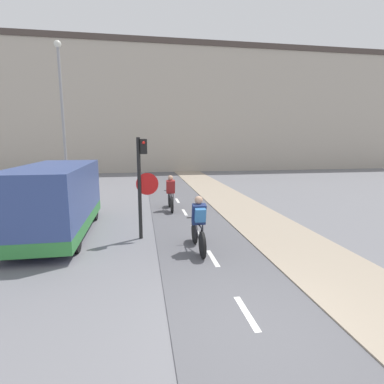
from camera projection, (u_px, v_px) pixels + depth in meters
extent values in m
plane|color=slate|center=(257.00, 332.00, 4.74)|extent=(120.00, 120.00, 0.00)
cube|color=#56565B|center=(257.00, 331.00, 4.74)|extent=(2.74, 60.00, 0.02)
cube|color=white|center=(246.00, 313.00, 5.22)|extent=(0.12, 1.10, 0.00)
cube|color=white|center=(213.00, 258.00, 7.65)|extent=(0.12, 1.10, 0.00)
cube|color=white|center=(195.00, 230.00, 10.08)|extent=(0.12, 1.10, 0.00)
cube|color=white|center=(185.00, 212.00, 12.51)|extent=(0.12, 1.10, 0.00)
cube|color=white|center=(177.00, 201.00, 14.94)|extent=(0.12, 1.10, 0.00)
cube|color=white|center=(172.00, 192.00, 17.36)|extent=(0.12, 1.10, 0.00)
cube|color=#B2A899|center=(157.00, 112.00, 29.72)|extent=(60.00, 5.00, 11.43)
cube|color=#473D38|center=(156.00, 48.00, 28.70)|extent=(60.00, 5.20, 0.50)
cylinder|color=black|center=(140.00, 189.00, 9.00)|extent=(0.11, 0.11, 3.08)
cube|color=black|center=(144.00, 147.00, 8.81)|extent=(0.20, 0.20, 0.44)
sphere|color=red|center=(144.00, 143.00, 8.68)|extent=(0.09, 0.09, 0.09)
cone|color=red|center=(147.00, 184.00, 9.01)|extent=(0.67, 0.01, 0.67)
cone|color=silver|center=(147.00, 184.00, 9.02)|extent=(0.60, 0.02, 0.60)
cylinder|color=gray|center=(63.00, 124.00, 15.80)|extent=(0.14, 0.14, 7.69)
sphere|color=silver|center=(58.00, 44.00, 15.12)|extent=(0.36, 0.36, 0.36)
cylinder|color=black|center=(202.00, 245.00, 7.67)|extent=(0.07, 0.69, 0.69)
cylinder|color=black|center=(195.00, 232.00, 8.79)|extent=(0.07, 0.69, 0.69)
cylinder|color=black|center=(197.00, 229.00, 8.41)|extent=(0.04, 0.73, 0.43)
cylinder|color=black|center=(200.00, 234.00, 7.89)|extent=(0.04, 0.38, 0.46)
cylinder|color=black|center=(198.00, 224.00, 8.20)|extent=(0.04, 1.07, 0.07)
cylinder|color=black|center=(201.00, 243.00, 7.88)|extent=(0.04, 0.44, 0.05)
cylinder|color=black|center=(195.00, 217.00, 8.71)|extent=(0.46, 0.03, 0.03)
cube|color=navy|center=(199.00, 214.00, 8.02)|extent=(0.36, 0.31, 0.59)
sphere|color=tan|center=(199.00, 200.00, 8.00)|extent=(0.22, 0.22, 0.22)
cylinder|color=#232328|center=(195.00, 231.00, 8.05)|extent=(0.04, 0.07, 0.43)
cylinder|color=#232328|center=(203.00, 230.00, 8.08)|extent=(0.04, 0.07, 0.43)
cube|color=#3370B2|center=(200.00, 215.00, 7.85)|extent=(0.28, 0.23, 0.39)
cylinder|color=black|center=(172.00, 205.00, 12.44)|extent=(0.07, 0.69, 0.69)
cylinder|color=black|center=(169.00, 200.00, 13.51)|extent=(0.07, 0.69, 0.69)
cylinder|color=black|center=(170.00, 197.00, 13.14)|extent=(0.04, 0.70, 0.43)
cylinder|color=black|center=(171.00, 199.00, 12.65)|extent=(0.04, 0.37, 0.45)
cylinder|color=black|center=(170.00, 193.00, 12.94)|extent=(0.04, 1.02, 0.07)
cylinder|color=black|center=(171.00, 204.00, 12.64)|extent=(0.04, 0.42, 0.05)
cylinder|color=black|center=(169.00, 190.00, 13.43)|extent=(0.46, 0.03, 0.03)
cube|color=maroon|center=(171.00, 187.00, 12.78)|extent=(0.36, 0.31, 0.59)
sphere|color=tan|center=(170.00, 178.00, 12.75)|extent=(0.22, 0.22, 0.22)
cylinder|color=#232328|center=(168.00, 197.00, 12.80)|extent=(0.04, 0.07, 0.43)
cylinder|color=#232328|center=(173.00, 197.00, 12.83)|extent=(0.04, 0.07, 0.43)
cube|color=#334784|center=(56.00, 197.00, 9.42)|extent=(1.93, 5.24, 1.98)
cube|color=#33843D|center=(58.00, 222.00, 9.56)|extent=(1.94, 5.25, 0.36)
cube|color=black|center=(73.00, 176.00, 11.89)|extent=(1.74, 0.04, 0.70)
cylinder|color=black|center=(46.00, 213.00, 11.08)|extent=(0.18, 0.70, 0.70)
cylinder|color=black|center=(95.00, 211.00, 11.37)|extent=(0.18, 0.70, 0.70)
cylinder|color=black|center=(6.00, 243.00, 7.77)|extent=(0.18, 0.70, 0.70)
cylinder|color=black|center=(76.00, 240.00, 8.06)|extent=(0.18, 0.70, 0.70)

